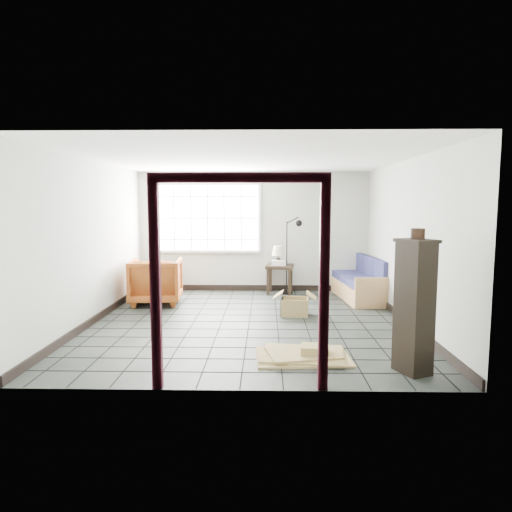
{
  "coord_description": "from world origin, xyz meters",
  "views": [
    {
      "loc": [
        0.26,
        -7.22,
        1.88
      ],
      "look_at": [
        0.1,
        0.3,
        1.04
      ],
      "focal_mm": 32.0,
      "sensor_mm": 36.0,
      "label": 1
    }
  ],
  "objects_px": {
    "armchair": "(156,279)",
    "tall_shelf": "(414,306)",
    "futon_sofa": "(362,283)",
    "side_table": "(280,270)"
  },
  "relations": [
    {
      "from": "armchair",
      "to": "tall_shelf",
      "type": "relative_size",
      "value": 0.63
    },
    {
      "from": "futon_sofa",
      "to": "side_table",
      "type": "xyz_separation_m",
      "value": [
        -1.64,
        0.48,
        0.2
      ]
    },
    {
      "from": "side_table",
      "to": "futon_sofa",
      "type": "bearing_deg",
      "value": -16.36
    },
    {
      "from": "armchair",
      "to": "tall_shelf",
      "type": "distance_m",
      "value": 5.18
    },
    {
      "from": "armchair",
      "to": "tall_shelf",
      "type": "bearing_deg",
      "value": 131.19
    },
    {
      "from": "side_table",
      "to": "tall_shelf",
      "type": "xyz_separation_m",
      "value": [
        1.36,
        -4.6,
        0.26
      ]
    },
    {
      "from": "tall_shelf",
      "to": "futon_sofa",
      "type": "bearing_deg",
      "value": 62.33
    },
    {
      "from": "futon_sofa",
      "to": "tall_shelf",
      "type": "xyz_separation_m",
      "value": [
        -0.29,
        -4.11,
        0.46
      ]
    },
    {
      "from": "futon_sofa",
      "to": "side_table",
      "type": "distance_m",
      "value": 1.73
    },
    {
      "from": "side_table",
      "to": "armchair",
      "type": "bearing_deg",
      "value": -156.4
    }
  ]
}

